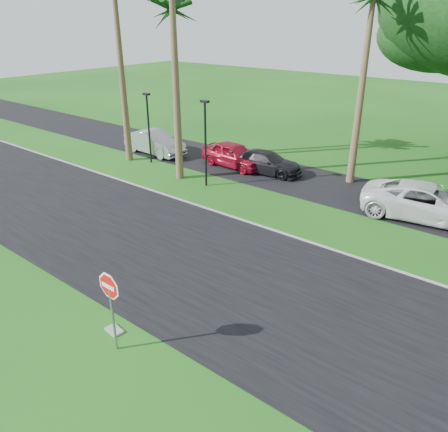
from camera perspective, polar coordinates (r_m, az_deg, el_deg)
ground at (r=15.07m, az=-6.03°, el=-10.09°), size 120.00×120.00×0.00m
road at (r=16.30m, az=-1.12°, el=-6.96°), size 120.00×8.00×0.02m
parking_strip at (r=24.50m, az=14.69°, el=3.43°), size 120.00×5.00×0.02m
curb at (r=19.19m, az=6.58°, el=-1.88°), size 120.00×0.12×0.06m
stop_sign_near at (r=12.17m, az=-14.64°, el=-10.13°), size 1.05×0.07×2.62m
palm_left_mid at (r=27.60m, az=-6.79°, el=24.79°), size 5.00×5.00×10.00m
palm_center at (r=24.35m, az=18.85°, el=24.95°), size 5.00×5.00×10.50m
streetlight_left at (r=27.96m, az=-9.84°, el=11.82°), size 0.45×0.25×4.34m
streetlight_right at (r=23.47m, az=-2.45°, el=10.09°), size 0.45×0.25×4.64m
car_silver at (r=30.18m, az=-9.02°, el=9.42°), size 4.70×1.77×1.53m
car_red at (r=27.16m, az=1.27°, el=7.96°), size 4.49×2.06×1.49m
car_dark at (r=26.19m, az=5.56°, el=6.96°), size 4.57×2.29×1.27m
car_minivan at (r=22.00m, az=24.99°, el=1.62°), size 6.11×3.55×1.60m
utility_slab at (r=13.84m, az=-14.14°, el=-14.27°), size 0.59×0.42×0.06m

